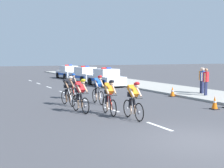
# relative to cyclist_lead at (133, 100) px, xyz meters

# --- Properties ---
(ground_plane) EXTENTS (160.00, 160.00, 0.00)m
(ground_plane) POSITION_rel_cyclist_lead_xyz_m (0.20, -3.71, -0.79)
(ground_plane) COLOR #424247
(sidewalk_slab) EXTENTS (4.27, 60.00, 0.12)m
(sidewalk_slab) POSITION_rel_cyclist_lead_xyz_m (8.09, 10.29, -0.73)
(sidewalk_slab) COLOR #A3A099
(sidewalk_slab) RESTS_ON ground
(kerb_edge) EXTENTS (0.16, 60.00, 0.13)m
(kerb_edge) POSITION_rel_cyclist_lead_xyz_m (6.03, 10.29, -0.72)
(kerb_edge) COLOR #9E9E99
(kerb_edge) RESTS_ON ground
(lane_markings_centre) EXTENTS (0.14, 29.60, 0.01)m
(lane_markings_centre) POSITION_rel_cyclist_lead_xyz_m (0.20, 8.47, -0.78)
(lane_markings_centre) COLOR white
(lane_markings_centre) RESTS_ON ground
(cyclist_lead) EXTENTS (0.42, 1.72, 1.56)m
(cyclist_lead) POSITION_rel_cyclist_lead_xyz_m (0.00, 0.00, 0.00)
(cyclist_lead) COLOR black
(cyclist_lead) RESTS_ON ground
(cyclist_second) EXTENTS (0.44, 1.72, 1.56)m
(cyclist_second) POSITION_rel_cyclist_lead_xyz_m (-0.45, 1.31, 0.00)
(cyclist_second) COLOR black
(cyclist_second) RESTS_ON ground
(cyclist_third) EXTENTS (0.45, 1.72, 1.56)m
(cyclist_third) POSITION_rel_cyclist_lead_xyz_m (-1.38, 2.38, 0.00)
(cyclist_third) COLOR black
(cyclist_third) RESTS_ON ground
(cyclist_fourth) EXTENTS (0.42, 1.72, 1.56)m
(cyclist_fourth) POSITION_rel_cyclist_lead_xyz_m (0.36, 4.46, 0.00)
(cyclist_fourth) COLOR black
(cyclist_fourth) RESTS_ON ground
(cyclist_fifth) EXTENTS (0.45, 1.72, 1.56)m
(cyclist_fifth) POSITION_rel_cyclist_lead_xyz_m (-1.27, 4.54, 0.00)
(cyclist_fifth) COLOR black
(cyclist_fifth) RESTS_ON ground
(cyclist_sixth) EXTENTS (0.42, 1.72, 1.56)m
(cyclist_sixth) POSITION_rel_cyclist_lead_xyz_m (-0.32, 6.83, 0.00)
(cyclist_sixth) COLOR black
(cyclist_sixth) RESTS_ON ground
(police_car_nearest) EXTENTS (2.03, 4.42, 1.59)m
(police_car_nearest) POSITION_rel_cyclist_lead_xyz_m (4.90, 13.49, -0.11)
(police_car_nearest) COLOR silver
(police_car_nearest) RESTS_ON ground
(police_car_second) EXTENTS (2.25, 4.52, 1.59)m
(police_car_second) POSITION_rel_cyclist_lead_xyz_m (4.90, 18.62, -0.11)
(police_car_second) COLOR silver
(police_car_second) RESTS_ON ground
(police_car_third) EXTENTS (2.08, 4.44, 1.59)m
(police_car_third) POSITION_rel_cyclist_lead_xyz_m (4.90, 24.00, -0.11)
(police_car_third) COLOR silver
(police_car_third) RESTS_ON ground
(traffic_cone_near) EXTENTS (0.36, 0.36, 0.64)m
(traffic_cone_near) POSITION_rel_cyclist_lead_xyz_m (4.64, 0.37, -0.48)
(traffic_cone_near) COLOR black
(traffic_cone_near) RESTS_ON ground
(traffic_cone_mid) EXTENTS (0.36, 0.36, 0.64)m
(traffic_cone_mid) POSITION_rel_cyclist_lead_xyz_m (5.73, 5.15, -0.48)
(traffic_cone_mid) COLOR black
(traffic_cone_mid) RESTS_ON ground
(spectator_closest) EXTENTS (0.50, 0.36, 1.68)m
(spectator_closest) POSITION_rel_cyclist_lead_xyz_m (7.39, 4.00, 0.30)
(spectator_closest) COLOR #23284C
(spectator_closest) RESTS_ON sidewalk_slab
(spectator_middle) EXTENTS (0.49, 0.37, 1.68)m
(spectator_middle) POSITION_rel_cyclist_lead_xyz_m (8.03, 5.12, 0.30)
(spectator_middle) COLOR #23284C
(spectator_middle) RESTS_ON sidewalk_slab
(spectator_back) EXTENTS (0.49, 0.37, 1.68)m
(spectator_back) POSITION_rel_cyclist_lead_xyz_m (7.92, 4.88, 0.30)
(spectator_back) COLOR #23284C
(spectator_back) RESTS_ON sidewalk_slab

